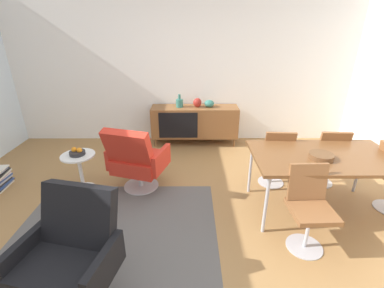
# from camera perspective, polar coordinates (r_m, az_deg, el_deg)

# --- Properties ---
(ground_plane) EXTENTS (8.32, 8.32, 0.00)m
(ground_plane) POSITION_cam_1_polar(r_m,az_deg,el_deg) (3.20, -2.90, -16.34)
(ground_plane) COLOR #9E7242
(wall_back) EXTENTS (6.80, 0.12, 2.80)m
(wall_back) POSITION_cam_1_polar(r_m,az_deg,el_deg) (5.09, -1.99, 16.24)
(wall_back) COLOR white
(wall_back) RESTS_ON ground_plane
(sideboard) EXTENTS (1.60, 0.45, 0.72)m
(sideboard) POSITION_cam_1_polar(r_m,az_deg,el_deg) (5.02, 0.54, 4.85)
(sideboard) COLOR brown
(sideboard) RESTS_ON ground_plane
(vase_cobalt) EXTENTS (0.18, 0.18, 0.13)m
(vase_cobalt) POSITION_cam_1_polar(r_m,az_deg,el_deg) (4.93, 3.73, 8.66)
(vase_cobalt) COLOR #337266
(vase_cobalt) RESTS_ON sideboard
(vase_sculptural_dark) EXTENTS (0.13, 0.13, 0.23)m
(vase_sculptural_dark) POSITION_cam_1_polar(r_m,az_deg,el_deg) (4.92, -2.69, 8.83)
(vase_sculptural_dark) COLOR #337266
(vase_sculptural_dark) RESTS_ON sideboard
(vase_ceramic_small) EXTENTS (0.15, 0.15, 0.17)m
(vase_ceramic_small) POSITION_cam_1_polar(r_m,az_deg,el_deg) (4.91, 1.15, 8.87)
(vase_ceramic_small) COLOR maroon
(vase_ceramic_small) RESTS_ON sideboard
(dining_table) EXTENTS (1.60, 0.90, 0.74)m
(dining_table) POSITION_cam_1_polar(r_m,az_deg,el_deg) (3.36, 26.41, -2.81)
(dining_table) COLOR brown
(dining_table) RESTS_ON ground_plane
(wooden_bowl_on_table) EXTENTS (0.26, 0.26, 0.06)m
(wooden_bowl_on_table) POSITION_cam_1_polar(r_m,az_deg,el_deg) (3.23, 25.96, -2.37)
(wooden_bowl_on_table) COLOR brown
(wooden_bowl_on_table) RESTS_ON dining_table
(dining_chair_front_left) EXTENTS (0.41, 0.44, 0.86)m
(dining_chair_front_left) POSITION_cam_1_polar(r_m,az_deg,el_deg) (2.89, 23.88, -11.97)
(dining_chair_front_left) COLOR brown
(dining_chair_front_left) RESTS_ON ground_plane
(dining_chair_back_left) EXTENTS (0.43, 0.45, 0.86)m
(dining_chair_back_left) POSITION_cam_1_polar(r_m,az_deg,el_deg) (3.79, 17.47, -2.28)
(dining_chair_back_left) COLOR brown
(dining_chair_back_left) RESTS_ON ground_plane
(dining_chair_back_right) EXTENTS (0.42, 0.44, 0.86)m
(dining_chair_back_right) POSITION_cam_1_polar(r_m,az_deg,el_deg) (4.06, 26.95, -2.11)
(dining_chair_back_right) COLOR brown
(dining_chair_back_right) RESTS_ON ground_plane
(lounge_chair_red) EXTENTS (0.84, 0.80, 0.95)m
(lounge_chair_red) POSITION_cam_1_polar(r_m,az_deg,el_deg) (3.60, -11.85, -3.10)
(lounge_chair_red) COLOR red
(lounge_chair_red) RESTS_ON ground_plane
(armchair_black_shell) EXTENTS (0.81, 0.77, 0.95)m
(armchair_black_shell) POSITION_cam_1_polar(r_m,az_deg,el_deg) (2.40, -24.56, -20.40)
(armchair_black_shell) COLOR black
(armchair_black_shell) RESTS_ON ground_plane
(side_table_round) EXTENTS (0.44, 0.44, 0.52)m
(side_table_round) POSITION_cam_1_polar(r_m,az_deg,el_deg) (3.90, -22.86, -4.75)
(side_table_round) COLOR white
(side_table_round) RESTS_ON ground_plane
(fruit_bowl) EXTENTS (0.20, 0.20, 0.11)m
(fruit_bowl) POSITION_cam_1_polar(r_m,az_deg,el_deg) (3.80, -23.41, -1.63)
(fruit_bowl) COLOR #262628
(fruit_bowl) RESTS_ON side_table_round
(area_rug) EXTENTS (2.20, 1.70, 0.01)m
(area_rug) POSITION_cam_1_polar(r_m,az_deg,el_deg) (3.22, -15.70, -16.98)
(area_rug) COLOR #595654
(area_rug) RESTS_ON ground_plane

